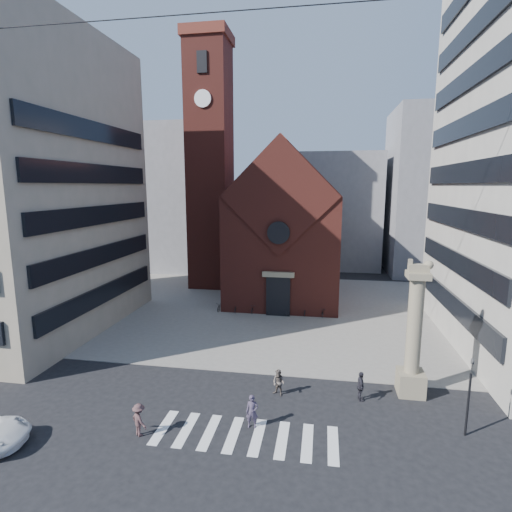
# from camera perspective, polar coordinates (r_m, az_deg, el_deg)

# --- Properties ---
(ground) EXTENTS (120.00, 120.00, 0.00)m
(ground) POSITION_cam_1_polar(r_m,az_deg,el_deg) (25.66, -1.43, -20.45)
(ground) COLOR black
(ground) RESTS_ON ground
(piazza) EXTENTS (46.00, 30.00, 0.05)m
(piazza) POSITION_cam_1_polar(r_m,az_deg,el_deg) (42.93, 3.48, -7.60)
(piazza) COLOR gray
(piazza) RESTS_ON ground
(zebra_crossing) EXTENTS (10.20, 3.20, 0.01)m
(zebra_crossing) POSITION_cam_1_polar(r_m,az_deg,el_deg) (23.08, -1.53, -24.28)
(zebra_crossing) COLOR white
(zebra_crossing) RESTS_ON ground
(church) EXTENTS (12.00, 16.65, 18.00)m
(church) POSITION_cam_1_polar(r_m,az_deg,el_deg) (47.20, 4.38, 3.88)
(church) COLOR maroon
(church) RESTS_ON ground
(campanile) EXTENTS (5.50, 5.50, 31.20)m
(campanile) POSITION_cam_1_polar(r_m,az_deg,el_deg) (51.78, -6.57, 12.97)
(campanile) COLOR maroon
(campanile) RESTS_ON ground
(building_left) EXTENTS (18.00, 20.00, 26.00)m
(building_left) POSITION_cam_1_polar(r_m,az_deg,el_deg) (42.49, -32.51, 8.46)
(building_left) COLOR #9F907B
(building_left) RESTS_ON ground
(bg_block_left) EXTENTS (16.00, 14.00, 22.00)m
(bg_block_left) POSITION_cam_1_polar(r_m,az_deg,el_deg) (66.34, -11.96, 8.07)
(bg_block_left) COLOR gray
(bg_block_left) RESTS_ON ground
(bg_block_mid) EXTENTS (14.00, 12.00, 18.00)m
(bg_block_mid) POSITION_cam_1_polar(r_m,az_deg,el_deg) (66.84, 11.16, 6.39)
(bg_block_mid) COLOR gray
(bg_block_mid) RESTS_ON ground
(bg_block_right) EXTENTS (16.00, 14.00, 24.00)m
(bg_block_right) POSITION_cam_1_polar(r_m,az_deg,el_deg) (66.12, 25.45, 8.18)
(bg_block_right) COLOR gray
(bg_block_right) RESTS_ON ground
(lion_column) EXTENTS (1.63, 1.60, 8.68)m
(lion_column) POSITION_cam_1_polar(r_m,az_deg,el_deg) (27.09, 21.58, -11.36)
(lion_column) COLOR gray
(lion_column) RESTS_ON ground
(traffic_light) EXTENTS (0.13, 0.16, 4.30)m
(traffic_light) POSITION_cam_1_polar(r_m,az_deg,el_deg) (24.55, 28.13, -17.14)
(traffic_light) COLOR black
(traffic_light) RESTS_ON ground
(pedestrian_0) EXTENTS (0.72, 0.51, 1.84)m
(pedestrian_0) POSITION_cam_1_polar(r_m,az_deg,el_deg) (23.24, -0.56, -21.33)
(pedestrian_0) COLOR #3D3448
(pedestrian_0) RESTS_ON ground
(pedestrian_1) EXTENTS (1.01, 0.93, 1.68)m
(pedestrian_1) POSITION_cam_1_polar(r_m,az_deg,el_deg) (26.25, 3.25, -17.62)
(pedestrian_1) COLOR #5E534B
(pedestrian_1) RESTS_ON ground
(pedestrian_2) EXTENTS (0.59, 1.13, 1.85)m
(pedestrian_2) POSITION_cam_1_polar(r_m,az_deg,el_deg) (26.42, 14.71, -17.56)
(pedestrian_2) COLOR #242229
(pedestrian_2) RESTS_ON ground
(pedestrian_3) EXTENTS (1.32, 1.18, 1.77)m
(pedestrian_3) POSITION_cam_1_polar(r_m,az_deg,el_deg) (23.46, -16.36, -21.54)
(pedestrian_3) COLOR #4D3334
(pedestrian_3) RESTS_ON ground
(scooter_0) EXTENTS (0.81, 1.77, 0.90)m
(scooter_0) POSITION_cam_1_polar(r_m,az_deg,el_deg) (42.38, -5.08, -7.19)
(scooter_0) COLOR black
(scooter_0) RESTS_ON piazza
(scooter_1) EXTENTS (0.68, 1.71, 1.00)m
(scooter_1) POSITION_cam_1_polar(r_m,az_deg,el_deg) (41.96, -2.71, -7.27)
(scooter_1) COLOR black
(scooter_1) RESTS_ON piazza
(scooter_2) EXTENTS (0.81, 1.77, 0.90)m
(scooter_2) POSITION_cam_1_polar(r_m,az_deg,el_deg) (41.65, -0.30, -7.46)
(scooter_2) COLOR black
(scooter_2) RESTS_ON piazza
(scooter_3) EXTENTS (0.68, 1.71, 1.00)m
(scooter_3) POSITION_cam_1_polar(r_m,az_deg,el_deg) (41.38, 2.15, -7.52)
(scooter_3) COLOR black
(scooter_3) RESTS_ON piazza
(scooter_4) EXTENTS (0.81, 1.77, 0.90)m
(scooter_4) POSITION_cam_1_polar(r_m,az_deg,el_deg) (41.21, 4.62, -7.69)
(scooter_4) COLOR black
(scooter_4) RESTS_ON piazza
(scooter_5) EXTENTS (0.68, 1.71, 1.00)m
(scooter_5) POSITION_cam_1_polar(r_m,az_deg,el_deg) (41.09, 7.11, -7.71)
(scooter_5) COLOR black
(scooter_5) RESTS_ON piazza
(scooter_6) EXTENTS (0.81, 1.77, 0.90)m
(scooter_6) POSITION_cam_1_polar(r_m,az_deg,el_deg) (41.08, 9.61, -7.86)
(scooter_6) COLOR black
(scooter_6) RESTS_ON piazza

